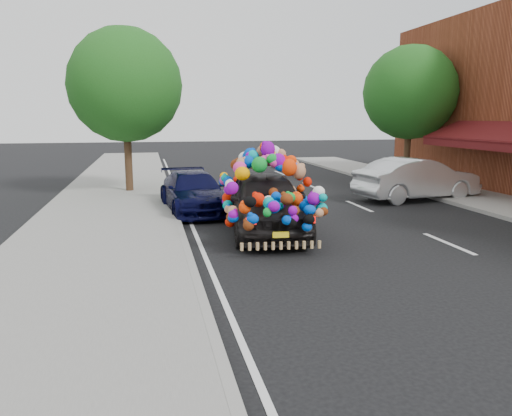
# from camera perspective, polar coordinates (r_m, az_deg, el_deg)

# --- Properties ---
(ground) EXTENTS (100.00, 100.00, 0.00)m
(ground) POSITION_cam_1_polar(r_m,az_deg,el_deg) (10.80, 4.87, -5.11)
(ground) COLOR black
(ground) RESTS_ON ground
(sidewalk) EXTENTS (4.00, 60.00, 0.12)m
(sidewalk) POSITION_cam_1_polar(r_m,az_deg,el_deg) (10.40, -18.54, -5.89)
(sidewalk) COLOR gray
(sidewalk) RESTS_ON ground
(kerb) EXTENTS (0.15, 60.00, 0.13)m
(kerb) POSITION_cam_1_polar(r_m,az_deg,el_deg) (10.35, -7.72, -5.47)
(kerb) COLOR gray
(kerb) RESTS_ON ground
(lane_markings) EXTENTS (6.00, 50.00, 0.01)m
(lane_markings) POSITION_cam_1_polar(r_m,az_deg,el_deg) (12.32, 21.12, -3.80)
(lane_markings) COLOR silver
(lane_markings) RESTS_ON ground
(tree_near_sidewalk) EXTENTS (4.20, 4.20, 6.13)m
(tree_near_sidewalk) POSITION_cam_1_polar(r_m,az_deg,el_deg) (19.48, -14.75, 13.42)
(tree_near_sidewalk) COLOR #332114
(tree_near_sidewalk) RESTS_ON ground
(tree_far_b) EXTENTS (4.00, 4.00, 5.90)m
(tree_far_b) POSITION_cam_1_polar(r_m,az_deg,el_deg) (22.84, 17.21, 12.48)
(tree_far_b) COLOR #332114
(tree_far_b) RESTS_ON ground
(plush_art_car) EXTENTS (2.60, 4.87, 2.18)m
(plush_art_car) POSITION_cam_1_polar(r_m,az_deg,el_deg) (12.39, 1.10, 2.22)
(plush_art_car) COLOR black
(plush_art_car) RESTS_ON ground
(navy_sedan) EXTENTS (2.12, 4.34, 1.21)m
(navy_sedan) POSITION_cam_1_polar(r_m,az_deg,el_deg) (15.44, -7.12, 1.85)
(navy_sedan) COLOR black
(navy_sedan) RESTS_ON ground
(silver_hatchback) EXTENTS (4.66, 2.30, 1.47)m
(silver_hatchback) POSITION_cam_1_polar(r_m,az_deg,el_deg) (18.34, 17.91, 3.17)
(silver_hatchback) COLOR silver
(silver_hatchback) RESTS_ON ground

